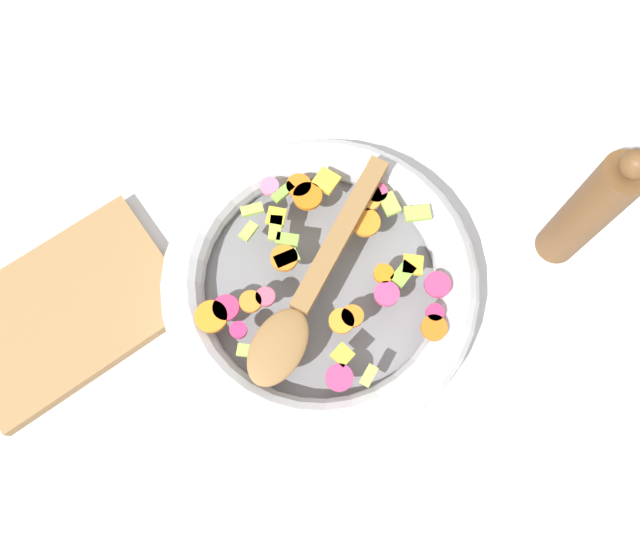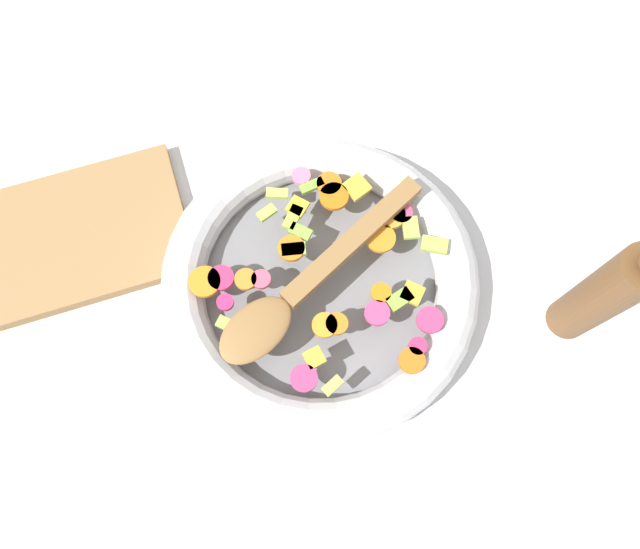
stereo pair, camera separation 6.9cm
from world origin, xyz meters
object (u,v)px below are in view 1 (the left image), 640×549
(pepper_mill, at_px, (588,211))
(cutting_board, at_px, (69,310))
(wooden_spoon, at_px, (308,292))
(skillet, at_px, (320,282))

(pepper_mill, bearing_deg, cutting_board, -27.82)
(pepper_mill, xyz_separation_m, cutting_board, (0.52, -0.27, -0.09))
(pepper_mill, distance_m, cutting_board, 0.59)
(wooden_spoon, distance_m, pepper_mill, 0.31)
(skillet, bearing_deg, wooden_spoon, 26.41)
(cutting_board, bearing_deg, pepper_mill, 152.18)
(cutting_board, bearing_deg, skillet, 149.71)
(wooden_spoon, relative_size, pepper_mill, 1.27)
(skillet, height_order, wooden_spoon, wooden_spoon)
(skillet, xyz_separation_m, pepper_mill, (-0.26, 0.12, 0.08))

